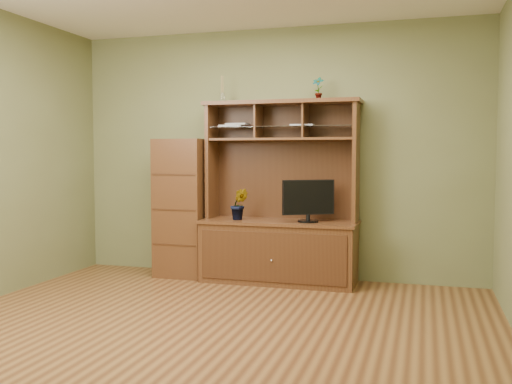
% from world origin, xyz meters
% --- Properties ---
extents(room, '(4.54, 4.04, 2.74)m').
position_xyz_m(room, '(0.00, 0.00, 1.35)').
color(room, '#542F18').
rests_on(room, ground).
extents(media_hutch, '(1.66, 0.61, 1.90)m').
position_xyz_m(media_hutch, '(0.13, 1.73, 0.52)').
color(media_hutch, '#402012').
rests_on(media_hutch, room).
extents(monitor, '(0.49, 0.32, 0.43)m').
position_xyz_m(monitor, '(0.45, 1.64, 0.88)').
color(monitor, black).
rests_on(monitor, media_hutch).
extents(orchid_plant, '(0.21, 0.19, 0.33)m').
position_xyz_m(orchid_plant, '(-0.29, 1.65, 0.82)').
color(orchid_plant, '#29561D').
rests_on(orchid_plant, media_hutch).
extents(top_plant, '(0.14, 0.12, 0.24)m').
position_xyz_m(top_plant, '(0.52, 1.80, 2.02)').
color(top_plant, '#2C6D26').
rests_on(top_plant, media_hutch).
extents(reed_diffuser, '(0.06, 0.06, 0.29)m').
position_xyz_m(reed_diffuser, '(-0.53, 1.80, 2.01)').
color(reed_diffuser, silver).
rests_on(reed_diffuser, media_hutch).
extents(magazines, '(1.04, 0.21, 0.04)m').
position_xyz_m(magazines, '(-0.15, 1.80, 1.65)').
color(magazines, '#AFAFB4').
rests_on(magazines, media_hutch).
extents(side_cabinet, '(0.54, 0.49, 1.51)m').
position_xyz_m(side_cabinet, '(-0.97, 1.74, 0.75)').
color(side_cabinet, '#402012').
rests_on(side_cabinet, room).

